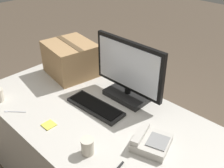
{
  "coord_description": "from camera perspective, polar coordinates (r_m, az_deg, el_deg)",
  "views": [
    {
      "loc": [
        0.99,
        -0.9,
        1.79
      ],
      "look_at": [
        -0.04,
        0.16,
        0.87
      ],
      "focal_mm": 42.0,
      "sensor_mm": 36.0,
      "label": 1
    }
  ],
  "objects": [
    {
      "name": "office_desk",
      "position": [
        1.96,
        -2.5,
        -15.21
      ],
      "size": [
        1.8,
        0.9,
        0.72
      ],
      "color": "beige",
      "rests_on": "ground_plane"
    },
    {
      "name": "monitor",
      "position": [
        1.78,
        3.56,
        2.15
      ],
      "size": [
        0.56,
        0.2,
        0.43
      ],
      "color": "black",
      "rests_on": "office_desk"
    },
    {
      "name": "keyboard",
      "position": [
        1.77,
        -3.64,
        -4.91
      ],
      "size": [
        0.42,
        0.16,
        0.03
      ],
      "rotation": [
        0.0,
        0.0,
        0.05
      ],
      "color": "black",
      "rests_on": "office_desk"
    },
    {
      "name": "desk_phone",
      "position": [
        1.5,
        8.35,
        -12.33
      ],
      "size": [
        0.24,
        0.24,
        0.08
      ],
      "rotation": [
        0.0,
        0.0,
        0.3
      ],
      "color": "beige",
      "rests_on": "office_desk"
    },
    {
      "name": "paper_cup_right",
      "position": [
        1.44,
        -5.34,
        -13.34
      ],
      "size": [
        0.08,
        0.08,
        0.1
      ],
      "color": "beige",
      "rests_on": "office_desk"
    },
    {
      "name": "spoon",
      "position": [
        1.86,
        -20.95,
        -5.6
      ],
      "size": [
        0.12,
        0.11,
        0.0
      ],
      "rotation": [
        0.0,
        0.0,
        3.85
      ],
      "color": "silver",
      "rests_on": "office_desk"
    },
    {
      "name": "cardboard_box",
      "position": [
        2.14,
        -8.97,
        5.46
      ],
      "size": [
        0.43,
        0.4,
        0.27
      ],
      "rotation": [
        0.0,
        0.0,
        -0.16
      ],
      "color": "tan",
      "rests_on": "office_desk"
    },
    {
      "name": "sticky_note_pad",
      "position": [
        1.68,
        -13.58,
        -8.65
      ],
      "size": [
        0.07,
        0.07,
        0.01
      ],
      "color": "#E5DB4C",
      "rests_on": "office_desk"
    }
  ]
}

